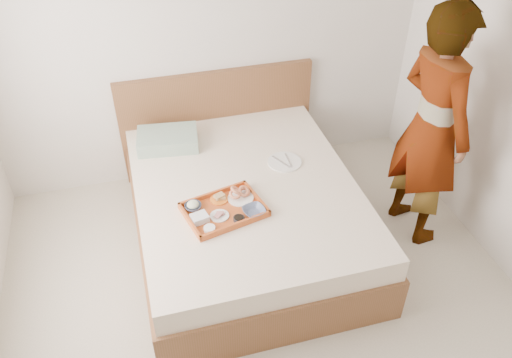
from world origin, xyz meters
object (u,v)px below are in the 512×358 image
object	(u,v)px
tray	(224,210)
bed	(246,213)
person	(432,128)
dinner_plate	(285,162)

from	to	relation	value
tray	bed	bearing A→B (deg)	35.74
bed	person	distance (m)	1.45
dinner_plate	person	xyz separation A→B (m)	(0.94, -0.37, 0.37)
tray	dinner_plate	bearing A→B (deg)	23.80
tray	person	bearing A→B (deg)	-11.23
tray	dinner_plate	world-z (taller)	tray
bed	tray	bearing A→B (deg)	-131.04
bed	dinner_plate	xyz separation A→B (m)	(0.35, 0.18, 0.27)
tray	dinner_plate	xyz separation A→B (m)	(0.56, 0.42, -0.02)
tray	person	size ratio (longest dim) A/B	0.28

